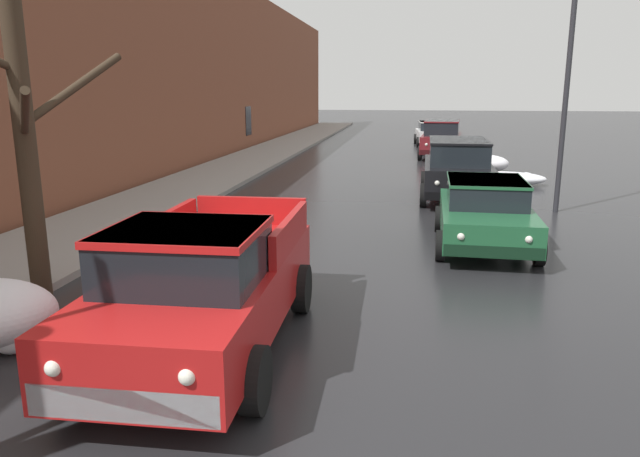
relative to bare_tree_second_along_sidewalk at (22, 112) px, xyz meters
The scene contains 12 objects.
left_sidewalk_slab 10.83m from the bare_tree_second_along_sidewalk, 98.67° to the left, with size 3.17×80.00×0.14m, color gray.
brick_townhouse_facade 11.04m from the bare_tree_second_along_sidewalk, 109.54° to the left, with size 0.63×80.00×8.72m.
snow_bank_near_corner_right 18.92m from the bare_tree_second_along_sidewalk, 61.94° to the left, with size 1.74×1.22×0.69m.
snow_bank_far_right_pile 16.12m from the bare_tree_second_along_sidewalk, 55.36° to the left, with size 2.94×1.22×0.47m.
bare_tree_second_along_sidewalk is the anchor object (origin of this frame).
pickup_truck_red_approaching_near_lane 4.19m from the bare_tree_second_along_sidewalk, 25.26° to the right, with size 2.22×4.93×1.76m.
sedan_green_parked_kerbside_close 8.86m from the bare_tree_second_along_sidewalk, 30.90° to the left, with size 2.11×4.14×1.42m.
suv_black_parked_kerbside_mid 12.38m from the bare_tree_second_along_sidewalk, 54.10° to the left, with size 2.20×4.33×1.82m.
sedan_red_parked_far_down_block 17.42m from the bare_tree_second_along_sidewalk, 63.74° to the left, with size 1.92×4.17×1.42m.
suv_maroon_queued_behind_truck 22.82m from the bare_tree_second_along_sidewalk, 71.46° to the left, with size 2.31×4.49×1.82m.
sedan_white_at_far_intersection 29.17m from the bare_tree_second_along_sidewalk, 76.08° to the left, with size 2.18×4.14×1.42m.
street_lamp_post 12.92m from the bare_tree_second_along_sidewalk, 40.97° to the left, with size 0.44×0.24×6.35m.
Camera 1 is at (0.92, -0.60, 3.25)m, focal length 33.40 mm.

